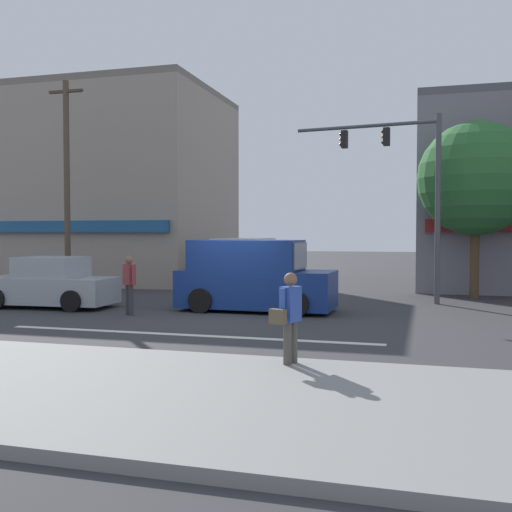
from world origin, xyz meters
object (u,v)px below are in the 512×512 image
at_px(van_parked_curbside, 253,277).
at_px(traffic_light_mast, 408,177).
at_px(van_crossing_leftbound, 246,266).
at_px(sedan_crossing_center, 49,285).
at_px(street_tree, 476,179).
at_px(utility_pole_near_left, 67,184).
at_px(pedestrian_mid_crossing, 129,282).
at_px(pedestrian_foreground_with_bag, 290,316).

bearing_deg(van_parked_curbside, traffic_light_mast, 38.31).
xyz_separation_m(van_crossing_leftbound, sedan_crossing_center, (-4.30, -6.97, -0.29)).
distance_m(street_tree, van_parked_curbside, 9.09).
bearing_deg(sedan_crossing_center, utility_pole_near_left, 115.50).
distance_m(street_tree, sedan_crossing_center, 14.84).
xyz_separation_m(van_crossing_leftbound, pedestrian_mid_crossing, (-1.07, -7.86, -0.06)).
bearing_deg(street_tree, van_crossing_leftbound, 175.57).
bearing_deg(van_parked_curbside, pedestrian_mid_crossing, -149.50).
xyz_separation_m(van_parked_curbside, pedestrian_mid_crossing, (-3.13, -1.84, -0.06)).
bearing_deg(sedan_crossing_center, pedestrian_foreground_with_bag, -35.67).
xyz_separation_m(street_tree, utility_pole_near_left, (-14.71, -2.63, -0.06)).
bearing_deg(van_parked_curbside, van_crossing_leftbound, 108.89).
bearing_deg(pedestrian_foreground_with_bag, traffic_light_mast, 81.98).
distance_m(traffic_light_mast, van_crossing_leftbound, 7.59).
bearing_deg(utility_pole_near_left, van_parked_curbside, -18.55).
bearing_deg(sedan_crossing_center, traffic_light_mast, 22.20).
xyz_separation_m(traffic_light_mast, van_parked_curbside, (-4.33, -3.42, -3.17)).
height_order(street_tree, van_crossing_leftbound, street_tree).
distance_m(van_parked_curbside, pedestrian_mid_crossing, 3.63).
xyz_separation_m(utility_pole_near_left, van_parked_curbside, (8.11, -2.72, -3.16)).
xyz_separation_m(street_tree, van_crossing_leftbound, (-8.66, 0.67, -3.22)).
bearing_deg(pedestrian_foreground_with_bag, street_tree, 73.51).
relative_size(van_crossing_leftbound, pedestrian_mid_crossing, 2.76).
bearing_deg(sedan_crossing_center, van_crossing_leftbound, 58.29).
bearing_deg(van_parked_curbside, street_tree, 39.03).
bearing_deg(traffic_light_mast, van_parked_curbside, -141.69).
bearing_deg(street_tree, pedestrian_foreground_with_bag, -106.49).
relative_size(traffic_light_mast, van_parked_curbside, 1.34).
bearing_deg(traffic_light_mast, utility_pole_near_left, -176.78).
relative_size(traffic_light_mast, van_crossing_leftbound, 1.35).
xyz_separation_m(van_crossing_leftbound, pedestrian_foreground_with_bag, (4.85, -13.54, -0.05)).
height_order(street_tree, pedestrian_foreground_with_bag, street_tree).
height_order(traffic_light_mast, pedestrian_mid_crossing, traffic_light_mast).
height_order(traffic_light_mast, van_crossing_leftbound, traffic_light_mast).
bearing_deg(van_crossing_leftbound, street_tree, -4.43).
xyz_separation_m(pedestrian_foreground_with_bag, pedestrian_mid_crossing, (-5.92, 5.67, -0.00)).
distance_m(utility_pole_near_left, pedestrian_mid_crossing, 7.48).
bearing_deg(street_tree, pedestrian_mid_crossing, -143.52).
height_order(street_tree, pedestrian_mid_crossing, street_tree).
bearing_deg(utility_pole_near_left, sedan_crossing_center, -64.50).
relative_size(van_parked_curbside, pedestrian_mid_crossing, 2.77).
bearing_deg(van_parked_curbside, utility_pole_near_left, 161.45).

